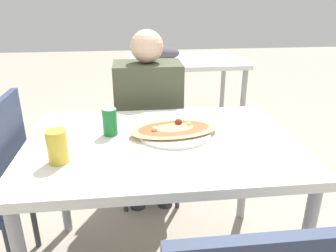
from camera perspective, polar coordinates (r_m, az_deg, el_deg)
name	(u,v)px	position (r m, az deg, el deg)	size (l,w,h in m)	color
dining_table	(161,156)	(1.47, -1.18, -5.19)	(1.18, 0.82, 0.73)	silver
chair_far_seated	(148,124)	(2.21, -3.51, 0.36)	(0.40, 0.40, 0.92)	#2D3851
person_seated	(148,107)	(2.04, -3.43, 3.39)	(0.41, 0.29, 1.14)	#2D2D38
pizza_main	(174,130)	(1.50, 1.04, -0.78)	(0.43, 0.34, 0.06)	white
soda_can	(110,122)	(1.50, -10.09, 0.72)	(0.07, 0.07, 0.12)	#197233
drink_glass	(57,147)	(1.31, -18.71, -3.42)	(0.08, 0.08, 0.13)	gold
background_table	(181,64)	(3.30, 2.34, 10.67)	(1.10, 0.80, 0.85)	silver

